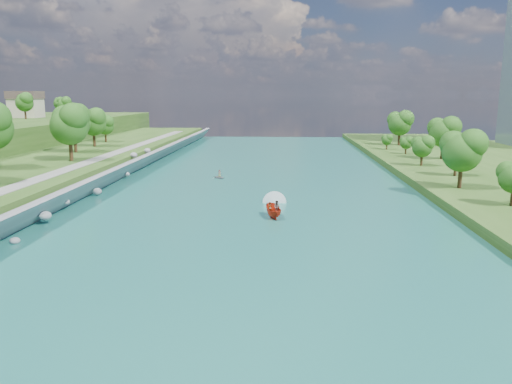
{
  "coord_description": "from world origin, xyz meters",
  "views": [
    {
      "loc": [
        4.88,
        -55.7,
        16.07
      ],
      "look_at": [
        0.94,
        14.1,
        2.5
      ],
      "focal_mm": 35.0,
      "sensor_mm": 36.0,
      "label": 1
    }
  ],
  "objects": [
    {
      "name": "motorboat",
      "position": [
        3.54,
        10.15,
        0.9
      ],
      "size": [
        3.6,
        19.26,
        2.12
      ],
      "rotation": [
        0.0,
        0.0,
        3.35
      ],
      "color": "#AE250D",
      "rests_on": "river_water"
    },
    {
      "name": "raft",
      "position": [
        -7.69,
        40.16,
        0.47
      ],
      "size": [
        3.23,
        3.3,
        1.65
      ],
      "rotation": [
        0.0,
        0.0,
        0.72
      ],
      "color": "gray",
      "rests_on": "river_water"
    },
    {
      "name": "ground",
      "position": [
        0.0,
        0.0,
        0.0
      ],
      "size": [
        260.0,
        260.0,
        0.0
      ],
      "primitive_type": "plane",
      "color": "#2D5119",
      "rests_on": "ground"
    },
    {
      "name": "river_water",
      "position": [
        0.0,
        20.0,
        0.05
      ],
      "size": [
        55.0,
        240.0,
        0.1
      ],
      "primitive_type": "cube",
      "color": "#17584D",
      "rests_on": "ground"
    },
    {
      "name": "riprap_bank",
      "position": [
        -25.85,
        19.39,
        1.8
      ],
      "size": [
        3.7,
        236.0,
        4.43
      ],
      "color": "slate",
      "rests_on": "ground"
    },
    {
      "name": "trees_ridge",
      "position": [
        -76.0,
        93.53,
        13.75
      ],
      "size": [
        21.74,
        69.47,
        10.57
      ],
      "color": "#285015",
      "rests_on": "ridge_west"
    },
    {
      "name": "riverside_path",
      "position": [
        -32.5,
        20.0,
        3.55
      ],
      "size": [
        3.0,
        200.0,
        0.1
      ],
      "primitive_type": "cube",
      "color": "gray",
      "rests_on": "berm_west"
    },
    {
      "name": "trees_east",
      "position": [
        37.63,
        45.42,
        6.54
      ],
      "size": [
        15.66,
        138.95,
        11.99
      ],
      "color": "#285015",
      "rests_on": "berm_east"
    },
    {
      "name": "ridge_west",
      "position": [
        -82.5,
        95.0,
        4.5
      ],
      "size": [
        60.0,
        120.0,
        9.0
      ],
      "primitive_type": "cube",
      "color": "#2D5119",
      "rests_on": "ground"
    }
  ]
}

